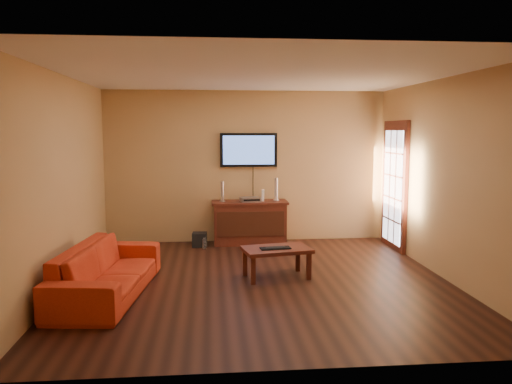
{
  "coord_description": "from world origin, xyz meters",
  "views": [
    {
      "loc": [
        -0.65,
        -6.42,
        2.0
      ],
      "look_at": [
        0.02,
        0.8,
        1.1
      ],
      "focal_mm": 35.0,
      "sensor_mm": 36.0,
      "label": 1
    }
  ],
  "objects": [
    {
      "name": "speaker_left",
      "position": [
        -0.44,
        2.24,
        0.92
      ],
      "size": [
        0.1,
        0.1,
        0.36
      ],
      "color": "silver",
      "rests_on": "media_console"
    },
    {
      "name": "keyboard",
      "position": [
        0.22,
        0.09,
        0.42
      ],
      "size": [
        0.42,
        0.2,
        0.02
      ],
      "color": "black",
      "rests_on": "coffee_table"
    },
    {
      "name": "french_door",
      "position": [
        2.46,
        1.7,
        1.05
      ],
      "size": [
        0.07,
        1.02,
        2.22
      ],
      "color": "#45180F",
      "rests_on": "ground"
    },
    {
      "name": "television",
      "position": [
        0.04,
        2.45,
        1.65
      ],
      "size": [
        1.02,
        0.08,
        0.6
      ],
      "color": "black",
      "rests_on": "ground"
    },
    {
      "name": "game_console",
      "position": [
        0.28,
        2.26,
        0.86
      ],
      "size": [
        0.06,
        0.15,
        0.2
      ],
      "primitive_type": "cube",
      "rotation": [
        0.0,
        0.0,
        -0.17
      ],
      "color": "white",
      "rests_on": "media_console"
    },
    {
      "name": "media_console",
      "position": [
        0.04,
        2.24,
        0.38
      ],
      "size": [
        1.33,
        0.51,
        0.76
      ],
      "color": "#45180F",
      "rests_on": "ground"
    },
    {
      "name": "sofa",
      "position": [
        -1.9,
        -0.39,
        0.42
      ],
      "size": [
        0.86,
        2.18,
        0.83
      ],
      "primitive_type": "imported",
      "rotation": [
        0.0,
        0.0,
        1.45
      ],
      "color": "red",
      "rests_on": "ground"
    },
    {
      "name": "av_receiver",
      "position": [
        0.05,
        2.21,
        0.8
      ],
      "size": [
        0.37,
        0.29,
        0.08
      ],
      "primitive_type": "cube",
      "rotation": [
        0.0,
        0.0,
        0.15
      ],
      "color": "silver",
      "rests_on": "media_console"
    },
    {
      "name": "ground_plane",
      "position": [
        0.0,
        0.0,
        0.0
      ],
      "size": [
        5.0,
        5.0,
        0.0
      ],
      "primitive_type": "plane",
      "color": "black",
      "rests_on": "ground"
    },
    {
      "name": "room_walls",
      "position": [
        0.0,
        0.62,
        1.69
      ],
      "size": [
        5.0,
        5.0,
        5.0
      ],
      "color": "tan",
      "rests_on": "ground"
    },
    {
      "name": "bottle",
      "position": [
        -0.76,
        1.87,
        0.1
      ],
      "size": [
        0.07,
        0.07,
        0.21
      ],
      "color": "white",
      "rests_on": "ground"
    },
    {
      "name": "subwoofer",
      "position": [
        -0.84,
        2.09,
        0.12
      ],
      "size": [
        0.26,
        0.26,
        0.24
      ],
      "primitive_type": "cube",
      "rotation": [
        0.0,
        0.0,
        -0.06
      ],
      "color": "black",
      "rests_on": "ground"
    },
    {
      "name": "speaker_right",
      "position": [
        0.52,
        2.27,
        0.94
      ],
      "size": [
        0.11,
        0.11,
        0.4
      ],
      "color": "silver",
      "rests_on": "media_console"
    },
    {
      "name": "coffee_table",
      "position": [
        0.24,
        0.15,
        0.35
      ],
      "size": [
        0.98,
        0.7,
        0.41
      ],
      "color": "#45180F",
      "rests_on": "ground"
    }
  ]
}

